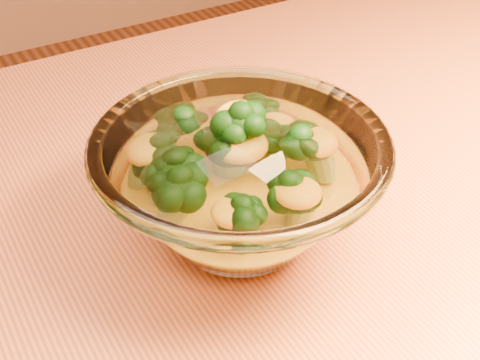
% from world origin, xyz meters
% --- Properties ---
extents(table, '(1.20, 0.80, 0.75)m').
position_xyz_m(table, '(0.00, 0.00, 0.65)').
color(table, '#C9673C').
rests_on(table, ground).
extents(glass_bowl, '(0.24, 0.24, 0.11)m').
position_xyz_m(glass_bowl, '(-0.01, -0.01, 0.81)').
color(glass_bowl, white).
rests_on(glass_bowl, table).
extents(cheese_sauce, '(0.14, 0.14, 0.04)m').
position_xyz_m(cheese_sauce, '(-0.01, -0.01, 0.78)').
color(cheese_sauce, yellow).
rests_on(cheese_sauce, glass_bowl).
extents(broccoli_heap, '(0.16, 0.16, 0.08)m').
position_xyz_m(broccoli_heap, '(-0.01, 0.01, 0.82)').
color(broccoli_heap, black).
rests_on(broccoli_heap, cheese_sauce).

